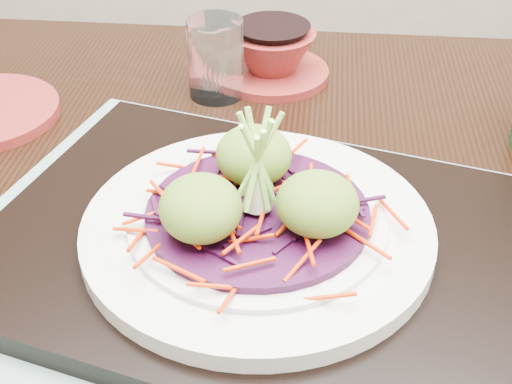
{
  "coord_description": "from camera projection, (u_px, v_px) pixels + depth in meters",
  "views": [
    {
      "loc": [
        -0.1,
        -0.59,
        1.18
      ],
      "look_at": [
        -0.07,
        -0.12,
        0.83
      ],
      "focal_mm": 50.0,
      "sensor_mm": 36.0,
      "label": 1
    }
  ],
  "objects": [
    {
      "name": "cabbage_bed",
      "position": [
        258.0,
        213.0,
        0.57
      ],
      "size": [
        0.18,
        0.18,
        0.01
      ],
      "primitive_type": "cylinder",
      "color": "#350A2B",
      "rests_on": "white_plate"
    },
    {
      "name": "white_plate",
      "position": [
        258.0,
        228.0,
        0.58
      ],
      "size": [
        0.29,
        0.29,
        0.02
      ],
      "color": "silver",
      "rests_on": "serving_tray"
    },
    {
      "name": "serving_tray",
      "position": [
        257.0,
        246.0,
        0.59
      ],
      "size": [
        0.54,
        0.48,
        0.02
      ],
      "primitive_type": "cube",
      "rotation": [
        0.0,
        0.0,
        -0.42
      ],
      "color": "black",
      "rests_on": "placemat"
    },
    {
      "name": "scallion_garnish",
      "position": [
        258.0,
        164.0,
        0.54
      ],
      "size": [
        0.07,
        0.07,
        0.1
      ],
      "primitive_type": null,
      "color": "#8BCB51",
      "rests_on": "cabbage_bed"
    },
    {
      "name": "water_glass",
      "position": [
        216.0,
        58.0,
        0.81
      ],
      "size": [
        0.07,
        0.07,
        0.09
      ],
      "primitive_type": "cylinder",
      "rotation": [
        0.0,
        0.0,
        0.19
      ],
      "color": "white",
      "rests_on": "dining_table"
    },
    {
      "name": "terracotta_bowl_set",
      "position": [
        272.0,
        57.0,
        0.86
      ],
      "size": [
        0.16,
        0.16,
        0.06
      ],
      "rotation": [
        0.0,
        0.0,
        0.17
      ],
      "color": "maroon",
      "rests_on": "dining_table"
    },
    {
      "name": "guacamole_scoops",
      "position": [
        258.0,
        188.0,
        0.56
      ],
      "size": [
        0.16,
        0.14,
        0.05
      ],
      "color": "#527723",
      "rests_on": "cabbage_bed"
    },
    {
      "name": "placemat",
      "position": [
        257.0,
        257.0,
        0.6
      ],
      "size": [
        0.62,
        0.57,
        0.0
      ],
      "primitive_type": "cube",
      "rotation": [
        0.0,
        0.0,
        -0.42
      ],
      "color": "gray",
      "rests_on": "dining_table"
    },
    {
      "name": "dining_table",
      "position": [
        270.0,
        292.0,
        0.71
      ],
      "size": [
        1.36,
        1.02,
        0.78
      ],
      "rotation": [
        0.0,
        0.0,
        -0.16
      ],
      "color": "black",
      "rests_on": "ground"
    },
    {
      "name": "carrot_julienne",
      "position": [
        258.0,
        205.0,
        0.57
      ],
      "size": [
        0.22,
        0.22,
        0.01
      ],
      "primitive_type": null,
      "color": "red",
      "rests_on": "cabbage_bed"
    }
  ]
}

